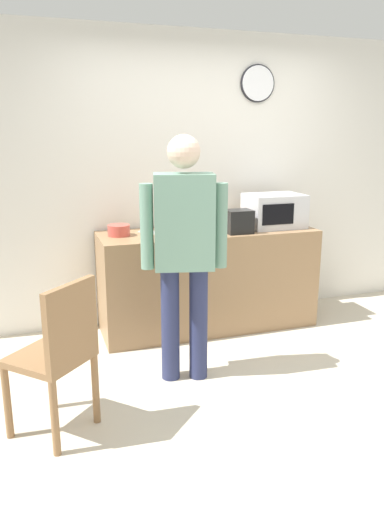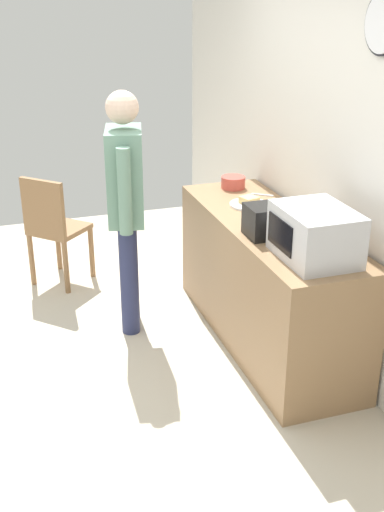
{
  "view_description": "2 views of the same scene",
  "coord_description": "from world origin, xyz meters",
  "px_view_note": "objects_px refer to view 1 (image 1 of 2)",
  "views": [
    {
      "loc": [
        -1.5,
        -2.74,
        1.74
      ],
      "look_at": [
        -0.32,
        0.84,
        0.78
      ],
      "focal_mm": 34.32,
      "sensor_mm": 36.0,
      "label": 1
    },
    {
      "loc": [
        3.56,
        -0.51,
        2.36
      ],
      "look_at": [
        -0.16,
        0.71,
        0.67
      ],
      "focal_mm": 44.63,
      "sensor_mm": 36.0,
      "label": 2
    }
  ],
  "objects_px": {
    "microwave": "(274,211)",
    "wooden_chair": "(59,351)",
    "salad_bowl": "(119,230)",
    "spoon_utensil": "(174,228)",
    "cereal_bowl": "(213,225)",
    "person_standing": "(184,243)",
    "fork_utensil": "(143,230)",
    "sandwich_plate": "(169,231)",
    "toaster": "(239,221)"
  },
  "relations": [
    {
      "from": "cereal_bowl",
      "to": "spoon_utensil",
      "type": "bearing_deg",
      "value": 158.84
    },
    {
      "from": "salad_bowl",
      "to": "fork_utensil",
      "type": "bearing_deg",
      "value": 31.1
    },
    {
      "from": "microwave",
      "to": "toaster",
      "type": "relative_size",
      "value": 2.27
    },
    {
      "from": "sandwich_plate",
      "to": "cereal_bowl",
      "type": "bearing_deg",
      "value": 11.91
    },
    {
      "from": "sandwich_plate",
      "to": "fork_utensil",
      "type": "distance_m",
      "value": 0.26
    },
    {
      "from": "fork_utensil",
      "to": "spoon_utensil",
      "type": "xyz_separation_m",
      "value": [
        0.29,
        0.04,
        0.0
      ]
    },
    {
      "from": "salad_bowl",
      "to": "spoon_utensil",
      "type": "xyz_separation_m",
      "value": [
        0.53,
        0.18,
        -0.04
      ]
    },
    {
      "from": "person_standing",
      "to": "toaster",
      "type": "bearing_deg",
      "value": 44.73
    },
    {
      "from": "wooden_chair",
      "to": "fork_utensil",
      "type": "bearing_deg",
      "value": 60.82
    },
    {
      "from": "sandwich_plate",
      "to": "cereal_bowl",
      "type": "xyz_separation_m",
      "value": [
        0.44,
        0.09,
        0.01
      ]
    },
    {
      "from": "fork_utensil",
      "to": "person_standing",
      "type": "bearing_deg",
      "value": -87.08
    },
    {
      "from": "microwave",
      "to": "spoon_utensil",
      "type": "height_order",
      "value": "microwave"
    },
    {
      "from": "cereal_bowl",
      "to": "spoon_utensil",
      "type": "xyz_separation_m",
      "value": [
        -0.33,
        0.13,
        -0.03
      ]
    },
    {
      "from": "sandwich_plate",
      "to": "wooden_chair",
      "type": "height_order",
      "value": "sandwich_plate"
    },
    {
      "from": "microwave",
      "to": "wooden_chair",
      "type": "xyz_separation_m",
      "value": [
        -2.0,
        -1.28,
        -0.52
      ]
    },
    {
      "from": "toaster",
      "to": "spoon_utensil",
      "type": "relative_size",
      "value": 1.29
    },
    {
      "from": "sandwich_plate",
      "to": "salad_bowl",
      "type": "xyz_separation_m",
      "value": [
        -0.42,
        0.04,
        0.03
      ]
    },
    {
      "from": "fork_utensil",
      "to": "spoon_utensil",
      "type": "bearing_deg",
      "value": 6.83
    },
    {
      "from": "salad_bowl",
      "to": "spoon_utensil",
      "type": "height_order",
      "value": "salad_bowl"
    },
    {
      "from": "sandwich_plate",
      "to": "salad_bowl",
      "type": "height_order",
      "value": "salad_bowl"
    },
    {
      "from": "person_standing",
      "to": "cereal_bowl",
      "type": "bearing_deg",
      "value": 59.1
    },
    {
      "from": "spoon_utensil",
      "to": "person_standing",
      "type": "bearing_deg",
      "value": -102.4
    },
    {
      "from": "cereal_bowl",
      "to": "salad_bowl",
      "type": "bearing_deg",
      "value": -176.77
    },
    {
      "from": "microwave",
      "to": "wooden_chair",
      "type": "distance_m",
      "value": 2.43
    },
    {
      "from": "toaster",
      "to": "fork_utensil",
      "type": "bearing_deg",
      "value": 155.31
    },
    {
      "from": "sandwich_plate",
      "to": "cereal_bowl",
      "type": "height_order",
      "value": "cereal_bowl"
    },
    {
      "from": "person_standing",
      "to": "spoon_utensil",
      "type": "bearing_deg",
      "value": 77.6
    },
    {
      "from": "cereal_bowl",
      "to": "wooden_chair",
      "type": "xyz_separation_m",
      "value": [
        -1.45,
        -1.39,
        -0.4
      ]
    },
    {
      "from": "sandwich_plate",
      "to": "spoon_utensil",
      "type": "bearing_deg",
      "value": 64.43
    },
    {
      "from": "sandwich_plate",
      "to": "cereal_bowl",
      "type": "relative_size",
      "value": 1.34
    },
    {
      "from": "cereal_bowl",
      "to": "toaster",
      "type": "xyz_separation_m",
      "value": [
        0.14,
        -0.26,
        0.07
      ]
    },
    {
      "from": "cereal_bowl",
      "to": "spoon_utensil",
      "type": "height_order",
      "value": "cereal_bowl"
    },
    {
      "from": "salad_bowl",
      "to": "fork_utensil",
      "type": "height_order",
      "value": "salad_bowl"
    },
    {
      "from": "toaster",
      "to": "person_standing",
      "type": "distance_m",
      "value": 1.0
    },
    {
      "from": "sandwich_plate",
      "to": "toaster",
      "type": "bearing_deg",
      "value": -15.81
    },
    {
      "from": "salad_bowl",
      "to": "cereal_bowl",
      "type": "xyz_separation_m",
      "value": [
        0.86,
        0.05,
        -0.01
      ]
    },
    {
      "from": "sandwich_plate",
      "to": "spoon_utensil",
      "type": "xyz_separation_m",
      "value": [
        0.11,
        0.22,
        -0.01
      ]
    },
    {
      "from": "sandwich_plate",
      "to": "spoon_utensil",
      "type": "distance_m",
      "value": 0.25
    },
    {
      "from": "salad_bowl",
      "to": "cereal_bowl",
      "type": "bearing_deg",
      "value": 3.23
    },
    {
      "from": "sandwich_plate",
      "to": "wooden_chair",
      "type": "bearing_deg",
      "value": -128.07
    },
    {
      "from": "microwave",
      "to": "sandwich_plate",
      "type": "bearing_deg",
      "value": 179.15
    },
    {
      "from": "spoon_utensil",
      "to": "wooden_chair",
      "type": "height_order",
      "value": "wooden_chair"
    },
    {
      "from": "toaster",
      "to": "wooden_chair",
      "type": "distance_m",
      "value": 2.0
    },
    {
      "from": "spoon_utensil",
      "to": "person_standing",
      "type": "distance_m",
      "value": 1.12
    },
    {
      "from": "toaster",
      "to": "wooden_chair",
      "type": "bearing_deg",
      "value": -144.57
    },
    {
      "from": "microwave",
      "to": "wooden_chair",
      "type": "relative_size",
      "value": 0.53
    },
    {
      "from": "spoon_utensil",
      "to": "person_standing",
      "type": "relative_size",
      "value": 0.1
    },
    {
      "from": "spoon_utensil",
      "to": "person_standing",
      "type": "xyz_separation_m",
      "value": [
        -0.24,
        -1.09,
        0.11
      ]
    },
    {
      "from": "toaster",
      "to": "person_standing",
      "type": "height_order",
      "value": "person_standing"
    },
    {
      "from": "cereal_bowl",
      "to": "fork_utensil",
      "type": "xyz_separation_m",
      "value": [
        -0.63,
        0.09,
        -0.03
      ]
    }
  ]
}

